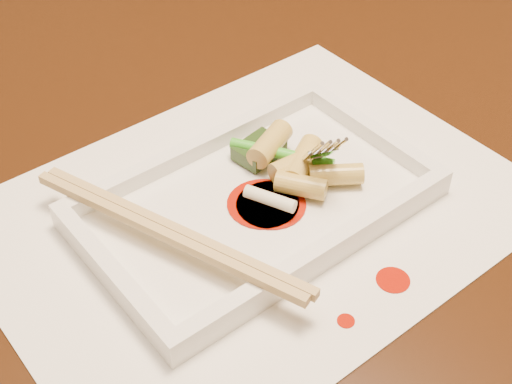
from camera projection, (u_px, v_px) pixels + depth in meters
table at (207, 227)px, 0.68m from camera, size 1.40×0.90×0.75m
placemat at (256, 210)px, 0.55m from camera, size 0.40×0.30×0.00m
sauce_splatter_a at (393, 280)px, 0.49m from camera, size 0.02×0.02×0.00m
sauce_splatter_b at (346, 321)px, 0.47m from camera, size 0.01×0.01×0.00m
plate_base at (256, 205)px, 0.54m from camera, size 0.26×0.16×0.01m
plate_rim_far at (199, 147)px, 0.58m from camera, size 0.26×0.01×0.01m
plate_rim_near at (322, 251)px, 0.49m from camera, size 0.26×0.01×0.01m
plate_rim_left at (112, 273)px, 0.48m from camera, size 0.01×0.14×0.01m
plate_rim_right at (372, 132)px, 0.59m from camera, size 0.01×0.14×0.01m
veg_piece at (259, 150)px, 0.58m from camera, size 0.04×0.03×0.01m
scallion_white at (270, 199)px, 0.53m from camera, size 0.03×0.04×0.01m
scallion_green at (282, 154)px, 0.56m from camera, size 0.05×0.08×0.01m
chopstick_a at (163, 234)px, 0.49m from camera, size 0.08×0.22×0.01m
chopstick_b at (173, 229)px, 0.50m from camera, size 0.08×0.22×0.01m
fork at (314, 77)px, 0.53m from camera, size 0.09×0.10×0.14m
sauce_blob_0 at (263, 204)px, 0.54m from camera, size 0.06×0.06×0.00m
sauce_blob_1 at (271, 205)px, 0.54m from camera, size 0.05×0.05×0.00m
rice_cake_0 at (302, 162)px, 0.56m from camera, size 0.05×0.04×0.02m
rice_cake_1 at (297, 164)px, 0.56m from camera, size 0.05×0.02×0.02m
rice_cake_2 at (270, 144)px, 0.57m from camera, size 0.05×0.03×0.02m
rice_cake_3 at (301, 186)px, 0.54m from camera, size 0.04×0.04×0.02m
rice_cake_4 at (336, 175)px, 0.55m from camera, size 0.04×0.04×0.02m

